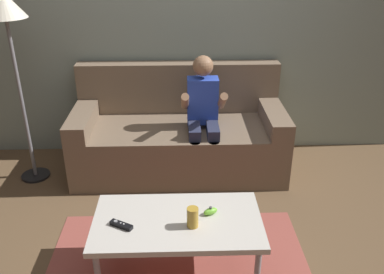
{
  "coord_description": "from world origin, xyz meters",
  "views": [
    {
      "loc": [
        -0.11,
        -2.18,
        1.91
      ],
      "look_at": [
        -0.03,
        0.48,
        0.62
      ],
      "focal_mm": 39.01,
      "sensor_mm": 36.0,
      "label": 1
    }
  ],
  "objects_px": {
    "nunchuk_lime": "(210,211)",
    "person_seated_on_couch": "(203,113)",
    "coffee_table": "(178,225)",
    "floor_lamp": "(6,20)",
    "soda_can": "(193,217)",
    "couch": "(179,135)",
    "game_remote_black_near_edge": "(121,225)"
  },
  "relations": [
    {
      "from": "coffee_table",
      "to": "soda_can",
      "type": "relative_size",
      "value": 8.1
    },
    {
      "from": "person_seated_on_couch",
      "to": "nunchuk_lime",
      "type": "height_order",
      "value": "person_seated_on_couch"
    },
    {
      "from": "game_remote_black_near_edge",
      "to": "floor_lamp",
      "type": "bearing_deg",
      "value": 126.34
    },
    {
      "from": "person_seated_on_couch",
      "to": "game_remote_black_near_edge",
      "type": "xyz_separation_m",
      "value": [
        -0.53,
        -1.22,
        -0.17
      ]
    },
    {
      "from": "person_seated_on_couch",
      "to": "soda_can",
      "type": "relative_size",
      "value": 8.61
    },
    {
      "from": "soda_can",
      "to": "floor_lamp",
      "type": "relative_size",
      "value": 0.08
    },
    {
      "from": "soda_can",
      "to": "floor_lamp",
      "type": "height_order",
      "value": "floor_lamp"
    },
    {
      "from": "couch",
      "to": "coffee_table",
      "type": "height_order",
      "value": "couch"
    },
    {
      "from": "couch",
      "to": "person_seated_on_couch",
      "type": "distance_m",
      "value": 0.4
    },
    {
      "from": "game_remote_black_near_edge",
      "to": "soda_can",
      "type": "height_order",
      "value": "soda_can"
    },
    {
      "from": "person_seated_on_couch",
      "to": "coffee_table",
      "type": "relative_size",
      "value": 1.06
    },
    {
      "from": "soda_can",
      "to": "nunchuk_lime",
      "type": "bearing_deg",
      "value": 44.99
    },
    {
      "from": "person_seated_on_couch",
      "to": "nunchuk_lime",
      "type": "distance_m",
      "value": 1.13
    },
    {
      "from": "soda_can",
      "to": "couch",
      "type": "bearing_deg",
      "value": 92.91
    },
    {
      "from": "nunchuk_lime",
      "to": "coffee_table",
      "type": "bearing_deg",
      "value": -166.28
    },
    {
      "from": "coffee_table",
      "to": "game_remote_black_near_edge",
      "type": "xyz_separation_m",
      "value": [
        -0.32,
        -0.05,
        0.05
      ]
    },
    {
      "from": "nunchuk_lime",
      "to": "floor_lamp",
      "type": "xyz_separation_m",
      "value": [
        -1.44,
        1.16,
        0.91
      ]
    },
    {
      "from": "person_seated_on_couch",
      "to": "floor_lamp",
      "type": "xyz_separation_m",
      "value": [
        -1.46,
        0.04,
        0.75
      ]
    },
    {
      "from": "nunchuk_lime",
      "to": "soda_can",
      "type": "distance_m",
      "value": 0.16
    },
    {
      "from": "person_seated_on_couch",
      "to": "game_remote_black_near_edge",
      "type": "height_order",
      "value": "person_seated_on_couch"
    },
    {
      "from": "soda_can",
      "to": "coffee_table",
      "type": "bearing_deg",
      "value": 144.6
    },
    {
      "from": "game_remote_black_near_edge",
      "to": "nunchuk_lime",
      "type": "xyz_separation_m",
      "value": [
        0.52,
        0.1,
        0.01
      ]
    },
    {
      "from": "coffee_table",
      "to": "nunchuk_lime",
      "type": "xyz_separation_m",
      "value": [
        0.2,
        0.05,
        0.06
      ]
    },
    {
      "from": "game_remote_black_near_edge",
      "to": "floor_lamp",
      "type": "height_order",
      "value": "floor_lamp"
    },
    {
      "from": "couch",
      "to": "game_remote_black_near_edge",
      "type": "bearing_deg",
      "value": -103.31
    },
    {
      "from": "coffee_table",
      "to": "soda_can",
      "type": "bearing_deg",
      "value": -35.4
    },
    {
      "from": "couch",
      "to": "game_remote_black_near_edge",
      "type": "relative_size",
      "value": 12.91
    },
    {
      "from": "couch",
      "to": "floor_lamp",
      "type": "xyz_separation_m",
      "value": [
        -1.26,
        -0.15,
        1.04
      ]
    },
    {
      "from": "floor_lamp",
      "to": "nunchuk_lime",
      "type": "bearing_deg",
      "value": -38.77
    },
    {
      "from": "person_seated_on_couch",
      "to": "soda_can",
      "type": "xyz_separation_m",
      "value": [
        -0.13,
        -1.23,
        -0.12
      ]
    },
    {
      "from": "floor_lamp",
      "to": "couch",
      "type": "bearing_deg",
      "value": 6.73
    },
    {
      "from": "nunchuk_lime",
      "to": "person_seated_on_couch",
      "type": "bearing_deg",
      "value": 89.08
    }
  ]
}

